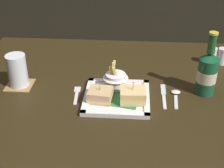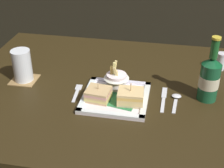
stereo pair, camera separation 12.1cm
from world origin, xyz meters
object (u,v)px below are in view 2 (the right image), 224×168
at_px(dining_table, 109,116).
at_px(spoon, 176,98).
at_px(water_glass, 22,67).
at_px(sandwich_half_left, 98,94).
at_px(beer_bottle, 210,78).
at_px(knife, 164,98).
at_px(square_plate, 116,98).
at_px(sandwich_half_right, 131,97).
at_px(fork, 77,92).
at_px(fries_cup, 116,78).
at_px(salt_shaker, 221,62).

relative_size(dining_table, spoon, 9.71).
bearing_deg(water_glass, spoon, -2.67).
xyz_separation_m(sandwich_half_left, beer_bottle, (0.38, 0.09, 0.06)).
bearing_deg(knife, water_glass, 176.80).
height_order(square_plate, beer_bottle, beer_bottle).
bearing_deg(sandwich_half_left, knife, 14.91).
xyz_separation_m(sandwich_half_right, spoon, (0.16, 0.06, -0.03)).
xyz_separation_m(water_glass, fork, (0.23, -0.05, -0.06)).
distance_m(dining_table, square_plate, 0.17).
height_order(fries_cup, knife, fries_cup).
bearing_deg(salt_shaker, spoon, -123.11).
distance_m(beer_bottle, knife, 0.18).
bearing_deg(beer_bottle, sandwich_half_right, -160.94).
xyz_separation_m(sandwich_half_right, beer_bottle, (0.27, 0.09, 0.05)).
height_order(knife, spoon, spoon).
bearing_deg(fries_cup, fork, -161.80).
relative_size(dining_table, fries_cup, 11.00).
distance_m(square_plate, spoon, 0.22).
relative_size(sandwich_half_left, fries_cup, 0.86).
height_order(square_plate, sandwich_half_left, sandwich_half_left).
distance_m(sandwich_half_left, fries_cup, 0.11).
bearing_deg(sandwich_half_left, beer_bottle, 13.54).
height_order(knife, salt_shaker, salt_shaker).
xyz_separation_m(sandwich_half_right, fries_cup, (-0.07, 0.09, 0.02)).
relative_size(water_glass, knife, 0.78).
bearing_deg(dining_table, salt_shaker, 28.29).
distance_m(sandwich_half_right, knife, 0.13).
distance_m(knife, spoon, 0.04).
height_order(sandwich_half_left, beer_bottle, beer_bottle).
relative_size(dining_table, beer_bottle, 4.79).
distance_m(sandwich_half_left, sandwich_half_right, 0.12).
height_order(square_plate, fries_cup, fries_cup).
distance_m(dining_table, salt_shaker, 0.52).
relative_size(knife, spoon, 1.36).
bearing_deg(dining_table, beer_bottle, -1.41).
relative_size(fries_cup, knife, 0.65).
relative_size(square_plate, water_glass, 1.86).
height_order(fork, salt_shaker, salt_shaker).
distance_m(square_plate, fork, 0.15).
xyz_separation_m(sandwich_half_left, fork, (-0.09, 0.05, -0.03)).
height_order(dining_table, fries_cup, fries_cup).
height_order(beer_bottle, knife, beer_bottle).
relative_size(square_plate, salt_shaker, 3.16).
bearing_deg(fork, fries_cup, 18.20).
height_order(square_plate, water_glass, water_glass).
relative_size(fries_cup, beer_bottle, 0.44).
distance_m(sandwich_half_left, spoon, 0.28).
bearing_deg(dining_table, fries_cup, -16.11).
height_order(sandwich_half_right, water_glass, water_glass).
bearing_deg(water_glass, sandwich_half_left, -15.86).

